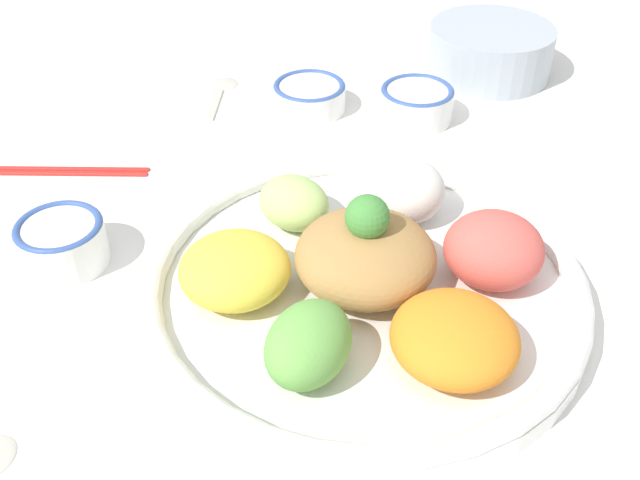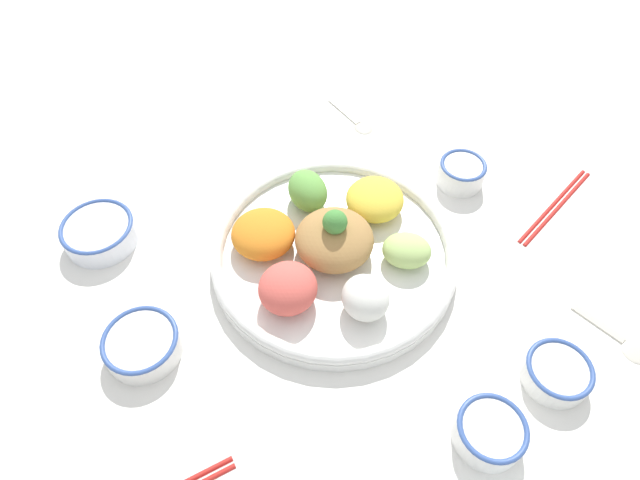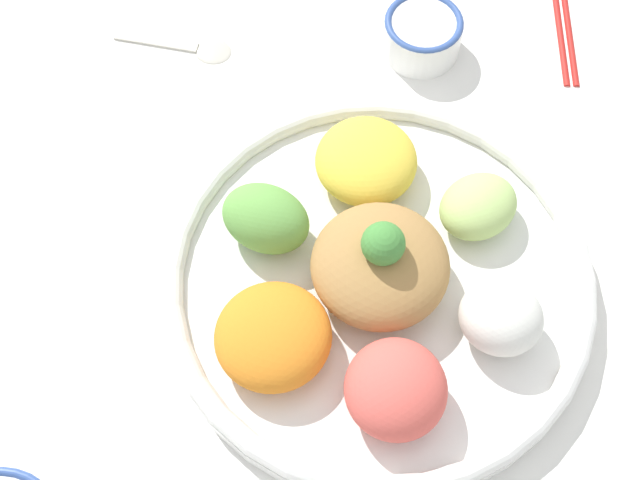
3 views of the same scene
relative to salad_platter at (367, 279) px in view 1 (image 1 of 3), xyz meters
The scene contains 8 objects.
ground_plane 0.03m from the salad_platter, 28.83° to the right, with size 2.40×2.40×0.00m, color white.
salad_platter is the anchor object (origin of this frame).
sauce_bowl_red 0.35m from the salad_platter, 146.24° to the left, with size 0.09×0.09×0.04m.
rice_bowl_blue 0.37m from the salad_platter, 167.83° to the left, with size 0.09×0.09×0.04m.
sauce_bowl_dark 0.29m from the salad_platter, 122.12° to the right, with size 0.08×0.08×0.05m.
side_serving_bowl 0.51m from the salad_platter, 137.08° to the left, with size 0.17×0.17×0.07m.
chopsticks_pair_far 0.42m from the salad_platter, 142.53° to the right, with size 0.10×0.22×0.01m.
serving_spoon_main 0.45m from the salad_platter, behind, with size 0.12×0.07×0.01m.
Camera 1 is at (0.44, -0.21, 0.47)m, focal length 42.00 mm.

